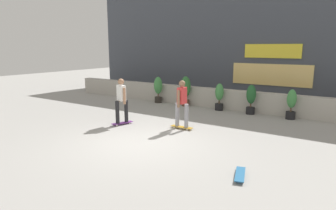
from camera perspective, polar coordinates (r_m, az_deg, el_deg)
ground_plane at (r=8.81m, az=-5.40°, el=-7.35°), size 48.00×48.00×0.00m
planter_wall at (r=13.76m, az=10.33°, el=1.22°), size 18.00×0.40×0.90m
building_backdrop at (r=17.32m, az=15.98°, el=12.30°), size 20.00×2.08×6.50m
potted_plant_0 at (r=14.89m, az=-1.94°, el=3.29°), size 0.43×0.43×1.32m
potted_plant_1 at (r=14.02m, az=3.46°, el=3.13°), size 0.48×0.48×1.44m
potted_plant_2 at (r=13.29m, az=9.96°, el=1.74°), size 0.37×0.37×1.21m
potted_plant_3 at (r=12.79m, az=15.87°, el=1.28°), size 0.39×0.39×1.25m
potted_plant_4 at (r=12.43m, az=22.91°, el=0.25°), size 0.36×0.36×1.18m
skater_foreground at (r=10.71m, az=-9.06°, el=1.09°), size 0.53×0.82×1.70m
skater_by_wall_right at (r=10.03m, az=2.73°, el=0.53°), size 0.80×0.56×1.70m
skateboard_near_camera at (r=6.78m, az=13.86°, el=-12.97°), size 0.42×0.82×0.08m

